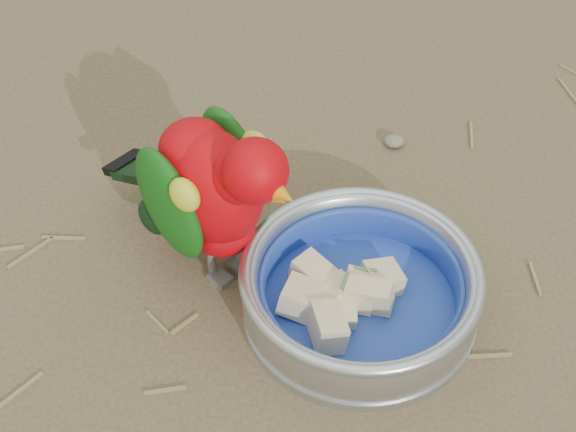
# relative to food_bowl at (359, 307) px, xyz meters

# --- Properties ---
(ground) EXTENTS (60.00, 60.00, 0.00)m
(ground) POSITION_rel_food_bowl_xyz_m (-0.06, -0.01, -0.01)
(ground) COLOR brown
(food_bowl) EXTENTS (0.22, 0.22, 0.02)m
(food_bowl) POSITION_rel_food_bowl_xyz_m (0.00, 0.00, 0.00)
(food_bowl) COLOR #B2B2BA
(food_bowl) RESTS_ON ground
(bowl_wall) EXTENTS (0.22, 0.22, 0.04)m
(bowl_wall) POSITION_rel_food_bowl_xyz_m (0.00, 0.00, 0.03)
(bowl_wall) COLOR #B2B2BA
(bowl_wall) RESTS_ON food_bowl
(fruit_wedges) EXTENTS (0.13, 0.13, 0.03)m
(fruit_wedges) POSITION_rel_food_bowl_xyz_m (0.00, 0.00, 0.02)
(fruit_wedges) COLOR beige
(fruit_wedges) RESTS_ON food_bowl
(lory_parrot) EXTENTS (0.24, 0.23, 0.18)m
(lory_parrot) POSITION_rel_food_bowl_xyz_m (-0.14, 0.06, 0.08)
(lory_parrot) COLOR #B70209
(lory_parrot) RESTS_ON ground
(ground_debris) EXTENTS (0.90, 0.80, 0.01)m
(ground_debris) POSITION_rel_food_bowl_xyz_m (-0.04, 0.07, -0.01)
(ground_debris) COLOR olive
(ground_debris) RESTS_ON ground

